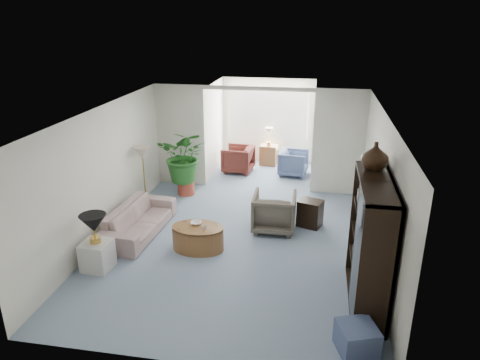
% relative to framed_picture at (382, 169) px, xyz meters
% --- Properties ---
extents(floor, '(6.00, 6.00, 0.00)m').
position_rel_framed_picture_xyz_m(floor, '(-2.46, 0.10, -1.70)').
color(floor, gray).
rests_on(floor, ground).
extents(sunroom_floor, '(2.60, 2.60, 0.00)m').
position_rel_framed_picture_xyz_m(sunroom_floor, '(-2.46, 4.20, -1.70)').
color(sunroom_floor, gray).
rests_on(sunroom_floor, ground).
extents(back_pier_left, '(1.20, 0.12, 2.50)m').
position_rel_framed_picture_xyz_m(back_pier_left, '(-4.36, 3.10, -0.45)').
color(back_pier_left, white).
rests_on(back_pier_left, ground).
extents(back_pier_right, '(1.20, 0.12, 2.50)m').
position_rel_framed_picture_xyz_m(back_pier_right, '(-0.56, 3.10, -0.45)').
color(back_pier_right, white).
rests_on(back_pier_right, ground).
extents(back_header, '(2.60, 0.12, 0.10)m').
position_rel_framed_picture_xyz_m(back_header, '(-2.46, 3.10, 0.75)').
color(back_header, white).
rests_on(back_header, back_pier_left).
extents(window_pane, '(2.20, 0.02, 1.50)m').
position_rel_framed_picture_xyz_m(window_pane, '(-2.46, 5.28, -0.30)').
color(window_pane, white).
extents(window_blinds, '(2.20, 0.02, 1.50)m').
position_rel_framed_picture_xyz_m(window_blinds, '(-2.46, 5.25, -0.30)').
color(window_blinds, white).
extents(framed_picture, '(0.04, 0.50, 0.40)m').
position_rel_framed_picture_xyz_m(framed_picture, '(0.00, 0.00, 0.00)').
color(framed_picture, beige).
extents(sofa, '(0.90, 2.03, 0.58)m').
position_rel_framed_picture_xyz_m(sofa, '(-4.39, 0.31, -1.41)').
color(sofa, '#B3A598').
rests_on(sofa, ground).
extents(end_table, '(0.48, 0.48, 0.50)m').
position_rel_framed_picture_xyz_m(end_table, '(-4.59, -1.04, -1.45)').
color(end_table, silver).
rests_on(end_table, ground).
extents(table_lamp, '(0.44, 0.44, 0.30)m').
position_rel_framed_picture_xyz_m(table_lamp, '(-4.59, -1.04, -0.85)').
color(table_lamp, black).
rests_on(table_lamp, end_table).
extents(floor_lamp, '(0.36, 0.36, 0.28)m').
position_rel_framed_picture_xyz_m(floor_lamp, '(-4.75, 1.57, -0.45)').
color(floor_lamp, beige).
rests_on(floor_lamp, ground).
extents(coffee_table, '(1.06, 1.06, 0.45)m').
position_rel_framed_picture_xyz_m(coffee_table, '(-3.10, -0.10, -1.47)').
color(coffee_table, brown).
rests_on(coffee_table, ground).
extents(coffee_bowl, '(0.23, 0.23, 0.05)m').
position_rel_framed_picture_xyz_m(coffee_bowl, '(-3.15, 0.00, -1.23)').
color(coffee_bowl, silver).
rests_on(coffee_bowl, coffee_table).
extents(coffee_cup, '(0.11, 0.11, 0.09)m').
position_rel_framed_picture_xyz_m(coffee_cup, '(-2.95, -0.20, -1.21)').
color(coffee_cup, beige).
rests_on(coffee_cup, coffee_table).
extents(wingback_chair, '(0.83, 0.85, 0.77)m').
position_rel_framed_picture_xyz_m(wingback_chair, '(-1.81, 0.93, -1.32)').
color(wingback_chair, '#625D4D').
rests_on(wingback_chair, ground).
extents(side_table_dark, '(0.55, 0.50, 0.55)m').
position_rel_framed_picture_xyz_m(side_table_dark, '(-1.11, 1.23, -1.43)').
color(side_table_dark, black).
rests_on(side_table_dark, ground).
extents(entertainment_cabinet, '(0.46, 1.73, 1.92)m').
position_rel_framed_picture_xyz_m(entertainment_cabinet, '(-0.23, -1.18, -0.74)').
color(entertainment_cabinet, black).
rests_on(entertainment_cabinet, ground).
extents(cabinet_urn, '(0.39, 0.39, 0.41)m').
position_rel_framed_picture_xyz_m(cabinet_urn, '(-0.23, -0.68, 0.43)').
color(cabinet_urn, '#301D10').
rests_on(cabinet_urn, entertainment_cabinet).
extents(ottoman, '(0.59, 0.59, 0.37)m').
position_rel_framed_picture_xyz_m(ottoman, '(-0.42, -2.31, -1.51)').
color(ottoman, slate).
rests_on(ottoman, ground).
extents(plant_pot, '(0.40, 0.40, 0.32)m').
position_rel_framed_picture_xyz_m(plant_pot, '(-4.07, 2.43, -1.54)').
color(plant_pot, '#AC4432').
rests_on(plant_pot, ground).
extents(house_plant, '(1.15, 1.00, 1.28)m').
position_rel_framed_picture_xyz_m(house_plant, '(-4.07, 2.43, -0.74)').
color(house_plant, '#256221').
rests_on(house_plant, plant_pot).
extents(sunroom_chair_blue, '(0.80, 0.78, 0.67)m').
position_rel_framed_picture_xyz_m(sunroom_chair_blue, '(-1.63, 4.23, -1.37)').
color(sunroom_chair_blue, slate).
rests_on(sunroom_chair_blue, ground).
extents(sunroom_chair_maroon, '(0.86, 0.84, 0.71)m').
position_rel_framed_picture_xyz_m(sunroom_chair_maroon, '(-3.13, 4.23, -1.34)').
color(sunroom_chair_maroon, '#57241D').
rests_on(sunroom_chair_maroon, ground).
extents(sunroom_table, '(0.50, 0.41, 0.57)m').
position_rel_framed_picture_xyz_m(sunroom_table, '(-2.38, 4.98, -1.42)').
color(sunroom_table, brown).
rests_on(sunroom_table, ground).
extents(shelf_clutter, '(0.30, 1.18, 1.06)m').
position_rel_framed_picture_xyz_m(shelf_clutter, '(-0.28, -1.30, -0.61)').
color(shelf_clutter, '#5B5956').
rests_on(shelf_clutter, entertainment_cabinet).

